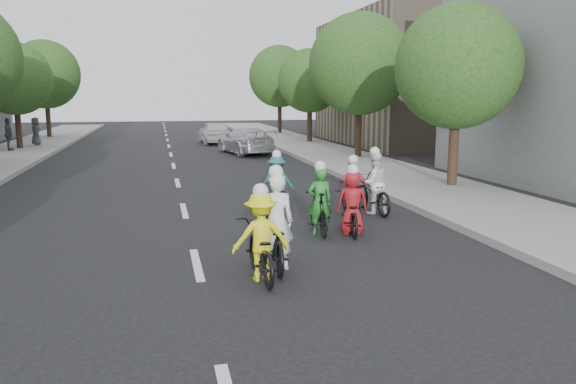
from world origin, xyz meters
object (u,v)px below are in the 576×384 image
object	(u,v)px
cyclist_1	(319,208)
follow_car_lead	(246,141)
cyclist_0	(276,184)
cyclist_4	(373,189)
cyclist_2	(351,209)
cyclist_5	(275,235)
cyclist_3	(352,194)
cyclist_6	(260,244)
spectator_2	(36,131)
follow_car_trail	(215,132)
spectator_1	(9,134)

from	to	relation	value
cyclist_1	follow_car_lead	world-z (taller)	cyclist_1
cyclist_0	cyclist_4	xyz separation A→B (m)	(2.28, -1.48, 0.01)
cyclist_2	cyclist_5	bearing A→B (deg)	55.46
cyclist_3	cyclist_6	xyz separation A→B (m)	(-3.18, -4.44, 0.02)
cyclist_2	spectator_2	world-z (taller)	spectator_2
cyclist_1	cyclist_4	world-z (taller)	cyclist_4
cyclist_5	follow_car_trail	distance (m)	26.76
cyclist_1	follow_car_trail	size ratio (longest dim) A/B	0.39
cyclist_2	spectator_2	xyz separation A→B (m)	(-11.22, 24.14, 0.42)
cyclist_5	cyclist_0	bearing A→B (deg)	-96.86
follow_car_lead	spectator_2	bearing A→B (deg)	-40.11
cyclist_2	cyclist_3	xyz separation A→B (m)	(0.63, 1.75, 0.03)
cyclist_1	spectator_2	distance (m)	26.24
cyclist_1	cyclist_3	world-z (taller)	cyclist_1
spectator_2	follow_car_trail	bearing A→B (deg)	-100.64
cyclist_1	spectator_2	size ratio (longest dim) A/B	1.01
cyclist_3	cyclist_6	bearing A→B (deg)	56.08
cyclist_4	follow_car_trail	distance (m)	22.68
cyclist_0	cyclist_1	size ratio (longest dim) A/B	1.09
follow_car_lead	spectator_2	size ratio (longest dim) A/B	2.90
cyclist_5	follow_car_lead	size ratio (longest dim) A/B	0.41
follow_car_trail	spectator_2	bearing A→B (deg)	-0.79
cyclist_3	cyclist_4	bearing A→B (deg)	-160.15
cyclist_0	cyclist_6	world-z (taller)	cyclist_6
cyclist_2	follow_car_lead	distance (m)	17.74
cyclist_4	spectator_1	bearing A→B (deg)	-59.66
cyclist_1	cyclist_4	xyz separation A→B (m)	(2.01, 1.88, 0.05)
cyclist_3	follow_car_trail	distance (m)	22.86
cyclist_0	follow_car_lead	bearing A→B (deg)	-85.22
spectator_1	cyclist_3	bearing A→B (deg)	-159.44
cyclist_3	spectator_1	xyz separation A→B (m)	(-12.57, 19.14, 0.44)
cyclist_2	cyclist_3	distance (m)	1.86
cyclist_1	cyclist_4	bearing A→B (deg)	-134.03
cyclist_1	cyclist_6	world-z (taller)	cyclist_1
follow_car_lead	cyclist_6	bearing A→B (deg)	70.81
cyclist_0	cyclist_2	bearing A→B (deg)	116.08
cyclist_3	cyclist_0	bearing A→B (deg)	-44.82
cyclist_4	cyclist_1	bearing A→B (deg)	38.37
cyclist_1	spectator_1	distance (m)	23.64
cyclist_0	cyclist_5	size ratio (longest dim) A/B	0.93
cyclist_6	spectator_1	xyz separation A→B (m)	(-9.39, 23.59, 0.42)
cyclist_0	cyclist_3	bearing A→B (deg)	143.62
cyclist_0	spectator_2	bearing A→B (deg)	-53.59
cyclist_2	cyclist_3	size ratio (longest dim) A/B	1.14
cyclist_1	cyclist_2	xyz separation A→B (m)	(0.72, -0.09, -0.03)
follow_car_trail	cyclist_0	bearing A→B (deg)	85.90
cyclist_1	cyclist_5	bearing A→B (deg)	59.86
cyclist_6	follow_car_lead	bearing A→B (deg)	-99.74
cyclist_0	cyclist_2	xyz separation A→B (m)	(0.99, -3.45, -0.07)
cyclist_0	spectator_2	size ratio (longest dim) A/B	1.10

